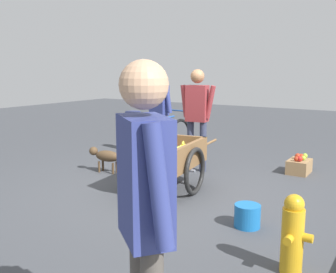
{
  "coord_description": "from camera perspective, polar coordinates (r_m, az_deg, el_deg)",
  "views": [
    {
      "loc": [
        4.35,
        2.77,
        1.66
      ],
      "look_at": [
        0.02,
        -0.02,
        0.75
      ],
      "focal_mm": 41.32,
      "sensor_mm": 36.0,
      "label": 1
    }
  ],
  "objects": [
    {
      "name": "dog",
      "position": [
        6.32,
        -9.21,
        -2.83
      ],
      "size": [
        0.24,
        0.67,
        0.4
      ],
      "color": "#4C3823",
      "rests_on": "ground"
    },
    {
      "name": "fruit_cart",
      "position": [
        5.29,
        -0.4,
        -3.37
      ],
      "size": [
        1.73,
        1.01,
        0.69
      ],
      "color": "brown",
      "rests_on": "ground"
    },
    {
      "name": "bicycle",
      "position": [
        7.45,
        -0.54,
        -0.1
      ],
      "size": [
        1.66,
        0.46,
        0.85
      ],
      "color": "black",
      "rests_on": "ground"
    },
    {
      "name": "plastic_bucket",
      "position": [
        4.26,
        11.62,
        -11.39
      ],
      "size": [
        0.28,
        0.28,
        0.24
      ],
      "primitive_type": "cylinder",
      "color": "#1966B2",
      "rests_on": "ground"
    },
    {
      "name": "fire_hydrant",
      "position": [
        3.39,
        17.92,
        -13.56
      ],
      "size": [
        0.25,
        0.25,
        0.67
      ],
      "color": "gold",
      "rests_on": "ground"
    },
    {
      "name": "ground_plane",
      "position": [
        5.42,
        0.27,
        -7.82
      ],
      "size": [
        24.0,
        24.0,
        0.0
      ],
      "primitive_type": "plane",
      "color": "#3D3F44"
    },
    {
      "name": "apple_crate",
      "position": [
        6.55,
        18.79,
        -4.08
      ],
      "size": [
        0.44,
        0.32,
        0.31
      ],
      "color": "#99754C",
      "rests_on": "ground"
    },
    {
      "name": "vendor_person",
      "position": [
        6.23,
        4.31,
        3.82
      ],
      "size": [
        0.24,
        0.6,
        1.65
      ],
      "color": "#333851",
      "rests_on": "ground"
    },
    {
      "name": "bystander_person",
      "position": [
        1.87,
        -3.4,
        -9.7
      ],
      "size": [
        0.37,
        0.46,
        1.7
      ],
      "color": "#4C4742",
      "rests_on": "ground"
    },
    {
      "name": "cyclist_person",
      "position": [
        7.25,
        -1.32,
        4.44
      ],
      "size": [
        0.24,
        0.59,
        1.6
      ],
      "color": "#4C4742",
      "rests_on": "ground"
    }
  ]
}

